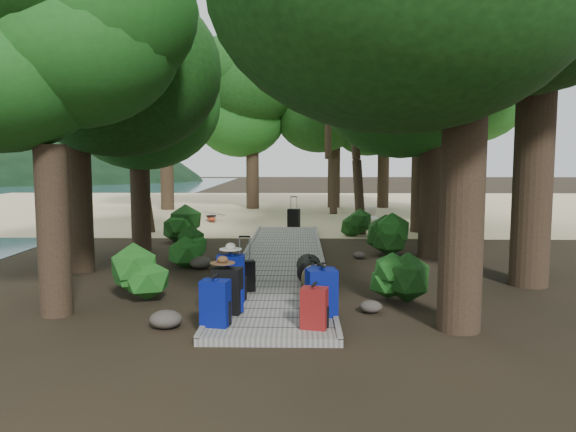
# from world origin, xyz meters

# --- Properties ---
(ground) EXTENTS (120.00, 120.00, 0.00)m
(ground) POSITION_xyz_m (0.00, 0.00, 0.00)
(ground) COLOR black
(ground) RESTS_ON ground
(sand_beach) EXTENTS (40.00, 22.00, 0.02)m
(sand_beach) POSITION_xyz_m (0.00, 16.00, 0.01)
(sand_beach) COLOR #C6B585
(sand_beach) RESTS_ON ground
(boardwalk) EXTENTS (2.00, 12.00, 0.12)m
(boardwalk) POSITION_xyz_m (0.00, 1.00, 0.06)
(boardwalk) COLOR gray
(boardwalk) RESTS_ON ground
(backpack_left_a) EXTENTS (0.44, 0.35, 0.74)m
(backpack_left_a) POSITION_xyz_m (-0.79, -4.43, 0.49)
(backpack_left_a) COLOR #0A097C
(backpack_left_a) RESTS_ON boardwalk
(backpack_left_b) EXTENTS (0.47, 0.37, 0.79)m
(backpack_left_b) POSITION_xyz_m (-0.70, -3.76, 0.51)
(backpack_left_b) COLOR black
(backpack_left_b) RESTS_ON boardwalk
(backpack_left_c) EXTENTS (0.48, 0.36, 0.86)m
(backpack_left_c) POSITION_xyz_m (-0.74, -3.00, 0.55)
(backpack_left_c) COLOR #0A097C
(backpack_left_c) RESTS_ON boardwalk
(backpack_right_a) EXTENTS (0.41, 0.33, 0.65)m
(backpack_right_a) POSITION_xyz_m (0.62, -4.52, 0.44)
(backpack_right_a) COLOR maroon
(backpack_right_a) RESTS_ON boardwalk
(backpack_right_b) EXTENTS (0.51, 0.41, 0.80)m
(backpack_right_b) POSITION_xyz_m (0.75, -3.90, 0.52)
(backpack_right_b) COLOR #0A097C
(backpack_right_b) RESTS_ON boardwalk
(backpack_right_c) EXTENTS (0.48, 0.42, 0.68)m
(backpack_right_c) POSITION_xyz_m (0.77, -3.17, 0.46)
(backpack_right_c) COLOR #0A097C
(backpack_right_c) RESTS_ON boardwalk
(backpack_right_d) EXTENTS (0.35, 0.27, 0.50)m
(backpack_right_d) POSITION_xyz_m (0.72, -2.67, 0.37)
(backpack_right_d) COLOR #3E3F19
(backpack_right_d) RESTS_ON boardwalk
(duffel_right_khaki) EXTENTS (0.43, 0.63, 0.41)m
(duffel_right_khaki) POSITION_xyz_m (0.66, -1.96, 0.32)
(duffel_right_khaki) COLOR brown
(duffel_right_khaki) RESTS_ON boardwalk
(duffel_right_black) EXTENTS (0.51, 0.77, 0.47)m
(duffel_right_black) POSITION_xyz_m (0.60, -1.42, 0.35)
(duffel_right_black) COLOR black
(duffel_right_black) RESTS_ON boardwalk
(suitcase_on_boardwalk) EXTENTS (0.40, 0.28, 0.56)m
(suitcase_on_boardwalk) POSITION_xyz_m (-0.57, -2.33, 0.40)
(suitcase_on_boardwalk) COLOR black
(suitcase_on_boardwalk) RESTS_ON boardwalk
(lone_suitcase_on_sand) EXTENTS (0.47, 0.35, 0.66)m
(lone_suitcase_on_sand) POSITION_xyz_m (0.21, 7.73, 0.35)
(lone_suitcase_on_sand) COLOR black
(lone_suitcase_on_sand) RESTS_ON sand_beach
(hat_brown) EXTENTS (0.39, 0.39, 0.12)m
(hat_brown) POSITION_xyz_m (-0.77, -3.79, 0.97)
(hat_brown) COLOR #51351E
(hat_brown) RESTS_ON backpack_left_b
(hat_white) EXTENTS (0.38, 0.38, 0.13)m
(hat_white) POSITION_xyz_m (-0.75, -2.94, 1.04)
(hat_white) COLOR silver
(hat_white) RESTS_ON backpack_left_c
(kayak) EXTENTS (1.36, 3.03, 0.30)m
(kayak) POSITION_xyz_m (-3.07, 9.69, 0.17)
(kayak) COLOR #9E270D
(kayak) RESTS_ON sand_beach
(sun_lounger) EXTENTS (0.58, 1.77, 0.57)m
(sun_lounger) POSITION_xyz_m (3.15, 9.27, 0.31)
(sun_lounger) COLOR silver
(sun_lounger) RESTS_ON sand_beach
(tree_right_a) EXTENTS (5.41, 5.41, 9.01)m
(tree_right_a) POSITION_xyz_m (2.76, -4.16, 4.51)
(tree_right_a) COLOR black
(tree_right_a) RESTS_ON ground
(tree_right_b) EXTENTS (5.97, 5.97, 10.67)m
(tree_right_b) POSITION_xyz_m (4.96, -1.23, 5.33)
(tree_right_b) COLOR black
(tree_right_b) RESTS_ON ground
(tree_right_c) EXTENTS (5.12, 5.12, 8.85)m
(tree_right_c) POSITION_xyz_m (3.74, 1.90, 4.43)
(tree_right_c) COLOR black
(tree_right_c) RESTS_ON ground
(tree_right_d) EXTENTS (6.48, 6.48, 11.88)m
(tree_right_d) POSITION_xyz_m (5.05, 4.63, 5.94)
(tree_right_d) COLOR black
(tree_right_d) RESTS_ON ground
(tree_right_e) EXTENTS (5.40, 5.40, 9.73)m
(tree_right_e) POSITION_xyz_m (4.51, 6.67, 4.86)
(tree_right_e) COLOR black
(tree_right_e) RESTS_ON ground
(tree_right_f) EXTENTS (5.80, 5.80, 10.36)m
(tree_right_f) POSITION_xyz_m (6.09, 9.07, 5.18)
(tree_right_f) COLOR black
(tree_right_f) RESTS_ON ground
(tree_left_a) EXTENTS (4.31, 4.31, 7.18)m
(tree_left_a) POSITION_xyz_m (-3.50, -3.51, 3.59)
(tree_left_a) COLOR black
(tree_left_a) RESTS_ON ground
(tree_left_b) EXTENTS (4.73, 4.73, 8.51)m
(tree_left_b) POSITION_xyz_m (-4.46, -0.04, 4.26)
(tree_left_b) COLOR black
(tree_left_b) RESTS_ON ground
(tree_left_c) EXTENTS (4.33, 4.33, 7.53)m
(tree_left_c) POSITION_xyz_m (-3.90, 2.83, 3.76)
(tree_left_c) COLOR black
(tree_left_c) RESTS_ON ground
(tree_back_a) EXTENTS (5.11, 5.11, 8.85)m
(tree_back_a) POSITION_xyz_m (-1.88, 15.17, 4.42)
(tree_back_a) COLOR black
(tree_back_a) RESTS_ON ground
(tree_back_b) EXTENTS (4.90, 4.90, 8.74)m
(tree_back_b) POSITION_xyz_m (2.14, 15.91, 4.37)
(tree_back_b) COLOR black
(tree_back_b) RESTS_ON ground
(tree_back_c) EXTENTS (4.53, 4.53, 8.15)m
(tree_back_c) POSITION_xyz_m (4.58, 15.80, 4.07)
(tree_back_c) COLOR black
(tree_back_c) RESTS_ON ground
(tree_back_d) EXTENTS (5.35, 5.35, 8.91)m
(tree_back_d) POSITION_xyz_m (-5.95, 14.56, 4.46)
(tree_back_d) COLOR black
(tree_back_d) RESTS_ON ground
(palm_right_a) EXTENTS (4.31, 4.31, 7.34)m
(palm_right_a) POSITION_xyz_m (2.57, 6.26, 3.67)
(palm_right_a) COLOR #123C10
(palm_right_a) RESTS_ON ground
(palm_right_b) EXTENTS (4.63, 4.63, 8.94)m
(palm_right_b) POSITION_xyz_m (5.38, 10.52, 4.47)
(palm_right_b) COLOR #123C10
(palm_right_b) RESTS_ON ground
(palm_right_c) EXTENTS (4.61, 4.61, 7.34)m
(palm_right_c) POSITION_xyz_m (2.18, 12.88, 3.67)
(palm_right_c) COLOR #123C10
(palm_right_c) RESTS_ON ground
(palm_left_a) EXTENTS (4.66, 4.66, 7.41)m
(palm_left_a) POSITION_xyz_m (-4.89, 6.35, 3.71)
(palm_left_a) COLOR #123C10
(palm_left_a) RESTS_ON ground
(rock_left_a) EXTENTS (0.49, 0.44, 0.27)m
(rock_left_a) POSITION_xyz_m (-1.57, -4.17, 0.13)
(rock_left_a) COLOR #4C473F
(rock_left_a) RESTS_ON ground
(rock_left_b) EXTENTS (0.41, 0.37, 0.22)m
(rock_left_b) POSITION_xyz_m (-2.91, -1.58, 0.11)
(rock_left_b) COLOR #4C473F
(rock_left_b) RESTS_ON ground
(rock_left_c) EXTENTS (0.51, 0.46, 0.28)m
(rock_left_c) POSITION_xyz_m (-1.84, 0.29, 0.14)
(rock_left_c) COLOR #4C473F
(rock_left_c) RESTS_ON ground
(rock_left_d) EXTENTS (0.29, 0.26, 0.16)m
(rock_left_d) POSITION_xyz_m (-2.31, 3.03, 0.08)
(rock_left_d) COLOR #4C473F
(rock_left_d) RESTS_ON ground
(rock_right_a) EXTENTS (0.37, 0.33, 0.20)m
(rock_right_a) POSITION_xyz_m (1.58, -3.28, 0.10)
(rock_right_a) COLOR #4C473F
(rock_right_a) RESTS_ON ground
(rock_right_b) EXTENTS (0.55, 0.50, 0.30)m
(rock_right_b) POSITION_xyz_m (2.63, -0.82, 0.15)
(rock_right_b) COLOR #4C473F
(rock_right_b) RESTS_ON ground
(rock_right_c) EXTENTS (0.31, 0.28, 0.17)m
(rock_right_c) POSITION_xyz_m (1.91, 1.66, 0.09)
(rock_right_c) COLOR #4C473F
(rock_right_c) RESTS_ON ground
(rock_right_d) EXTENTS (0.62, 0.56, 0.34)m
(rock_right_d) POSITION_xyz_m (2.97, 3.91, 0.17)
(rock_right_d) COLOR #4C473F
(rock_right_d) RESTS_ON ground
(shrub_left_a) EXTENTS (1.11, 1.11, 1.00)m
(shrub_left_a) POSITION_xyz_m (-2.41, -2.57, 0.50)
(shrub_left_a) COLOR #1B5118
(shrub_left_a) RESTS_ON ground
(shrub_left_b) EXTENTS (0.94, 0.94, 0.84)m
(shrub_left_b) POSITION_xyz_m (-2.10, 0.63, 0.42)
(shrub_left_b) COLOR #1B5118
(shrub_left_b) RESTS_ON ground
(shrub_left_c) EXTENTS (1.16, 1.16, 1.05)m
(shrub_left_c) POSITION_xyz_m (-3.10, 4.41, 0.52)
(shrub_left_c) COLOR #1B5118
(shrub_left_c) RESTS_ON ground
(shrub_right_a) EXTENTS (0.98, 0.98, 0.88)m
(shrub_right_a) POSITION_xyz_m (2.09, -2.64, 0.44)
(shrub_right_a) COLOR #1B5118
(shrub_right_a) RESTS_ON ground
(shrub_right_b) EXTENTS (1.19, 1.19, 1.07)m
(shrub_right_b) POSITION_xyz_m (2.62, 2.16, 0.54)
(shrub_right_b) COLOR #1B5118
(shrub_right_b) RESTS_ON ground
(shrub_right_c) EXTENTS (0.92, 0.92, 0.83)m
(shrub_right_c) POSITION_xyz_m (2.18, 5.44, 0.41)
(shrub_right_c) COLOR #1B5118
(shrub_right_c) RESTS_ON ground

